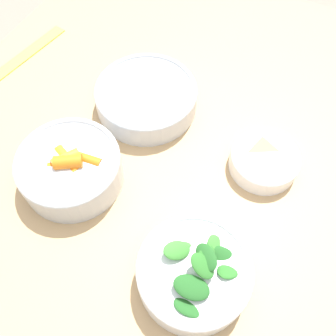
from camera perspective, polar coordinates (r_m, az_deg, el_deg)
name	(u,v)px	position (r m, az deg, el deg)	size (l,w,h in m)	color
ground_plane	(167,283)	(1.36, -0.17, -17.08)	(10.00, 10.00, 0.00)	gray
dining_table	(166,205)	(0.76, -0.29, -5.64)	(1.23, 1.00, 0.74)	tan
bowl_carrots	(70,168)	(0.66, -14.68, -0.01)	(0.18, 0.18, 0.08)	silver
bowl_greens	(195,272)	(0.58, 4.10, -15.55)	(0.17, 0.17, 0.09)	silver
bowl_beans_hotdog	(146,98)	(0.75, -3.32, 10.59)	(0.20, 0.20, 0.05)	silver
bowl_cookies	(264,160)	(0.69, 14.45, 1.17)	(0.12, 0.12, 0.04)	white
ruler	(20,59)	(0.92, -21.58, 15.20)	(0.25, 0.07, 0.00)	#EADB4C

